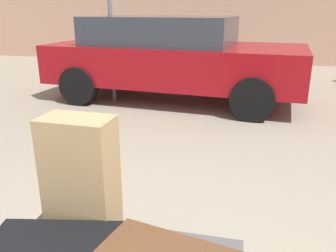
# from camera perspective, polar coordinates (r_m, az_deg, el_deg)

# --- Properties ---
(suitcase_tan_center) EXTENTS (0.37, 0.22, 0.70)m
(suitcase_tan_center) POSITION_cam_1_polar(r_m,az_deg,el_deg) (1.89, -14.02, -8.89)
(suitcase_tan_center) COLOR #9E7F56
(suitcase_tan_center) RESTS_ON luggage_cart
(parked_car) EXTENTS (4.45, 2.24, 1.42)m
(parked_car) POSITION_cam_1_polar(r_m,az_deg,el_deg) (6.15, 0.63, 11.35)
(parked_car) COLOR maroon
(parked_car) RESTS_ON ground_plane
(no_parking_sign) EXTENTS (0.49, 0.15, 2.50)m
(no_parking_sign) POSITION_cam_1_polar(r_m,az_deg,el_deg) (6.06, -9.48, 18.40)
(no_parking_sign) COLOR slate
(no_parking_sign) RESTS_ON ground_plane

